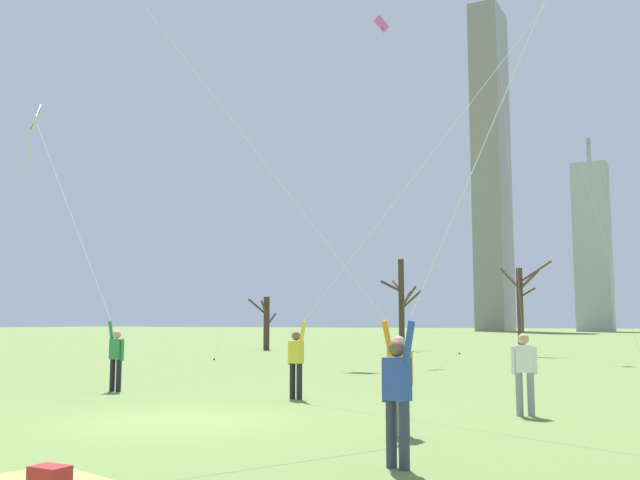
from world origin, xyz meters
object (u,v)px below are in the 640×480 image
(kite_flyer_midfield_left_orange, at_px, (449,268))
(bare_tree_far_right_edge, at_px, (521,304))
(kite_flyer_foreground_left_yellow, at_px, (97,300))
(kite_flyer_midfield_center_teal, at_px, (386,237))
(bare_tree_right_of_center, at_px, (266,322))
(distant_kite_drifting_right_pink, at_px, (389,54))
(kite_flyer_far_back_white, at_px, (224,141))
(bystander_strolling_midfield, at_px, (524,370))
(bare_tree_rightmost, at_px, (402,302))

(kite_flyer_midfield_left_orange, height_order, bare_tree_far_right_edge, kite_flyer_midfield_left_orange)
(kite_flyer_midfield_left_orange, xyz_separation_m, bare_tree_far_right_edge, (-5.69, 32.09, 0.30))
(kite_flyer_foreground_left_yellow, distance_m, kite_flyer_midfield_center_teal, 9.12)
(bare_tree_far_right_edge, bearing_deg, bare_tree_right_of_center, 179.00)
(bare_tree_far_right_edge, bearing_deg, distant_kite_drifting_right_pink, -132.53)
(distant_kite_drifting_right_pink, relative_size, bare_tree_right_of_center, 5.20)
(bare_tree_far_right_edge, distance_m, bare_tree_right_of_center, 16.79)
(kite_flyer_foreground_left_yellow, height_order, bare_tree_far_right_edge, kite_flyer_foreground_left_yellow)
(kite_flyer_far_back_white, height_order, bystander_strolling_midfield, kite_flyer_far_back_white)
(distant_kite_drifting_right_pink, bearing_deg, kite_flyer_far_back_white, -74.59)
(bystander_strolling_midfield, relative_size, bare_tree_rightmost, 0.27)
(bystander_strolling_midfield, relative_size, bare_tree_right_of_center, 0.46)
(bystander_strolling_midfield, height_order, bare_tree_far_right_edge, bare_tree_far_right_edge)
(kite_flyer_far_back_white, relative_size, bare_tree_far_right_edge, 3.58)
(bare_tree_far_right_edge, bearing_deg, bystander_strolling_midfield, -78.41)
(bystander_strolling_midfield, height_order, bare_tree_right_of_center, bare_tree_right_of_center)
(kite_flyer_far_back_white, height_order, kite_flyer_foreground_left_yellow, kite_flyer_far_back_white)
(kite_flyer_midfield_center_teal, bearing_deg, bystander_strolling_midfield, -2.67)
(kite_flyer_foreground_left_yellow, height_order, bystander_strolling_midfield, kite_flyer_foreground_left_yellow)
(kite_flyer_foreground_left_yellow, bearing_deg, bare_tree_right_of_center, 111.46)
(kite_flyer_midfield_center_teal, relative_size, bare_tree_far_right_edge, 2.49)
(kite_flyer_foreground_left_yellow, bearing_deg, kite_flyer_midfield_center_teal, -2.74)
(kite_flyer_far_back_white, height_order, bare_tree_right_of_center, kite_flyer_far_back_white)
(kite_flyer_foreground_left_yellow, height_order, bare_tree_rightmost, kite_flyer_foreground_left_yellow)
(kite_flyer_midfield_center_teal, height_order, bystander_strolling_midfield, kite_flyer_midfield_center_teal)
(kite_flyer_midfield_left_orange, bearing_deg, bare_tree_rightmost, 111.55)
(kite_flyer_midfield_center_teal, bearing_deg, bare_tree_rightmost, 110.10)
(kite_flyer_far_back_white, xyz_separation_m, kite_flyer_midfield_left_orange, (4.19, -1.17, -2.36))
(kite_flyer_midfield_center_teal, relative_size, bystander_strolling_midfield, 8.07)
(bystander_strolling_midfield, relative_size, bare_tree_far_right_edge, 0.31)
(kite_flyer_foreground_left_yellow, distance_m, bystander_strolling_midfield, 12.10)
(kite_flyer_midfield_left_orange, relative_size, bystander_strolling_midfield, 9.93)
(distant_kite_drifting_right_pink, xyz_separation_m, bare_tree_right_of_center, (-11.37, 6.18, -14.36))
(kite_flyer_midfield_left_orange, height_order, bare_tree_rightmost, kite_flyer_midfield_left_orange)
(bystander_strolling_midfield, bearing_deg, bare_tree_far_right_edge, 101.59)
(kite_flyer_midfield_left_orange, bearing_deg, kite_flyer_foreground_left_yellow, 151.57)
(bare_tree_rightmost, bearing_deg, kite_flyer_foreground_left_yellow, -86.29)
(kite_flyer_far_back_white, distance_m, kite_flyer_midfield_left_orange, 4.95)
(bystander_strolling_midfield, distance_m, bare_tree_far_right_edge, 26.57)
(kite_flyer_far_back_white, xyz_separation_m, bystander_strolling_midfield, (3.82, 4.95, -3.96))
(kite_flyer_midfield_left_orange, relative_size, kite_flyer_midfield_center_teal, 1.23)
(bare_tree_rightmost, bearing_deg, kite_flyer_far_back_white, -73.92)
(kite_flyer_midfield_center_teal, bearing_deg, kite_flyer_midfield_left_orange, -61.92)
(kite_flyer_far_back_white, distance_m, distant_kite_drifting_right_pink, 28.34)
(bare_tree_right_of_center, bearing_deg, bare_tree_rightmost, 24.62)
(kite_flyer_foreground_left_yellow, distance_m, bare_tree_right_of_center, 27.61)
(bare_tree_rightmost, relative_size, bare_tree_right_of_center, 1.71)
(kite_flyer_midfield_left_orange, height_order, kite_flyer_foreground_left_yellow, kite_flyer_midfield_left_orange)
(kite_flyer_midfield_left_orange, xyz_separation_m, bare_tree_right_of_center, (-22.46, 32.38, -0.65))
(kite_flyer_midfield_center_teal, xyz_separation_m, bystander_strolling_midfield, (2.97, -0.14, -2.82))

